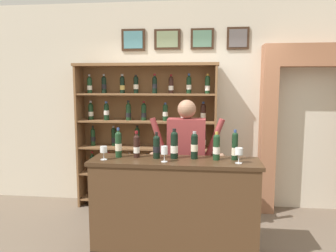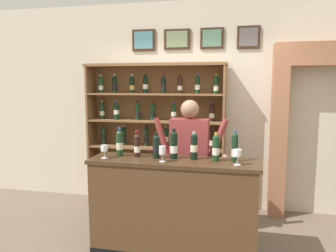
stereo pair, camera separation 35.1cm
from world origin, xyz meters
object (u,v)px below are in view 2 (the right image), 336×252
tasting_bottle_grappa (194,146)px  wine_glass_center (237,154)px  wine_glass_spare (104,149)px  tasting_bottle_vin_santo (156,146)px  tasting_bottle_prosecco (137,145)px  tasting_bottle_rosso (174,145)px  wine_shelf (156,132)px  tasting_bottle_bianco (235,147)px  wine_glass_right (162,151)px  tasting_bottle_super_tuscan (216,148)px  shopkeeper (189,152)px  tasting_bottle_brunello (120,143)px  tasting_counter (173,207)px

tasting_bottle_grappa → wine_glass_center: (0.45, -0.15, -0.03)m
wine_glass_spare → tasting_bottle_vin_santo: bearing=13.2°
tasting_bottle_prosecco → tasting_bottle_rosso: (0.41, -0.00, 0.02)m
wine_shelf → tasting_bottle_prosecco: wine_shelf is taller
tasting_bottle_vin_santo → tasting_bottle_bianco: 0.83m
tasting_bottle_vin_santo → tasting_bottle_grappa: bearing=4.5°
wine_glass_right → wine_glass_spare: (-0.65, 0.02, -0.01)m
tasting_bottle_grappa → tasting_bottle_super_tuscan: 0.23m
wine_shelf → tasting_bottle_grappa: wine_shelf is taller
shopkeeper → tasting_bottle_brunello: 0.85m
wine_glass_center → tasting_bottle_grappa: bearing=161.4°
tasting_counter → tasting_bottle_brunello: size_ratio=5.54×
tasting_bottle_prosecco → tasting_bottle_bianco: (1.05, 0.01, 0.02)m
tasting_bottle_vin_santo → tasting_bottle_grappa: tasting_bottle_grappa is taller
tasting_bottle_rosso → tasting_bottle_bianco: size_ratio=1.01×
shopkeeper → tasting_bottle_bianco: bearing=-37.6°
tasting_bottle_rosso → tasting_bottle_super_tuscan: size_ratio=1.08×
tasting_bottle_vin_santo → tasting_bottle_rosso: bearing=6.8°
tasting_counter → tasting_bottle_brunello: 0.91m
wine_glass_center → tasting_counter: bearing=173.7°
tasting_bottle_brunello → tasting_bottle_super_tuscan: size_ratio=1.08×
tasting_counter → tasting_bottle_vin_santo: bearing=166.5°
tasting_bottle_rosso → tasting_bottle_super_tuscan: bearing=-2.3°
wine_shelf → tasting_bottle_rosso: 1.39m
tasting_bottle_super_tuscan → tasting_bottle_vin_santo: bearing=-179.6°
tasting_bottle_vin_santo → tasting_bottle_super_tuscan: 0.64m
tasting_bottle_prosecco → wine_glass_right: size_ratio=1.76×
tasting_bottle_prosecco → wine_glass_center: size_ratio=1.84×
tasting_bottle_prosecco → tasting_bottle_rosso: tasting_bottle_rosso is taller
tasting_bottle_rosso → tasting_bottle_super_tuscan: 0.45m
tasting_bottle_brunello → tasting_bottle_super_tuscan: (1.06, -0.00, -0.01)m
tasting_bottle_brunello → tasting_bottle_rosso: (0.61, 0.01, 0.00)m
wine_glass_right → wine_glass_spare: 0.65m
shopkeeper → tasting_bottle_grappa: shopkeeper is taller
wine_glass_right → wine_glass_center: (0.75, 0.03, 0.00)m
tasting_bottle_brunello → tasting_bottle_vin_santo: tasting_bottle_brunello is taller
tasting_bottle_prosecco → tasting_bottle_rosso: bearing=-0.2°
wine_shelf → tasting_bottle_bianco: (1.18, -1.27, 0.06)m
tasting_bottle_rosso → tasting_bottle_grappa: bearing=2.6°
tasting_bottle_rosso → tasting_bottle_grappa: size_ratio=1.09×
tasting_bottle_rosso → tasting_bottle_super_tuscan: tasting_bottle_rosso is taller
tasting_bottle_brunello → tasting_bottle_vin_santo: 0.42m
shopkeeper → tasting_bottle_prosecco: (-0.51, -0.42, 0.14)m
wine_shelf → wine_glass_spare: size_ratio=14.77×
wine_shelf → tasting_bottle_rosso: bearing=-67.2°
tasting_bottle_prosecco → wine_glass_spare: size_ratio=2.03×
tasting_bottle_brunello → wine_glass_right: 0.55m
tasting_bottle_grappa → tasting_bottle_super_tuscan: size_ratio=0.99×
tasting_bottle_rosso → wine_glass_spare: bearing=-168.5°
tasting_bottle_brunello → tasting_bottle_bianco: tasting_bottle_brunello is taller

